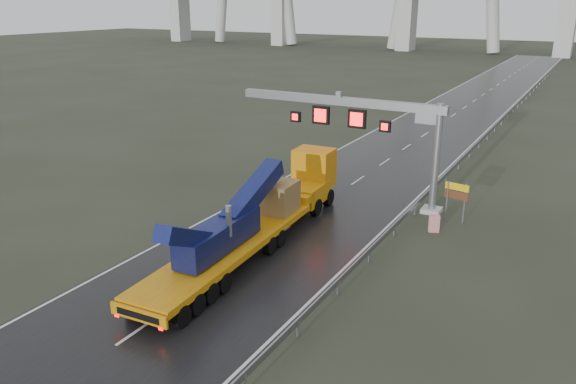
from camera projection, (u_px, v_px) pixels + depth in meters
The scene contains 7 objects.
ground at pixel (169, 309), 25.36m from camera, with size 400.00×400.00×0.00m, color #292D20.
road at pixel (425, 135), 58.33m from camera, with size 11.00×200.00×0.02m, color black.
guardrail at pixel (462, 158), 47.03m from camera, with size 0.20×140.00×1.40m, color slate, non-canonical shape.
sign_gantry at pixel (367, 121), 37.40m from camera, with size 14.90×1.20×7.42m.
heavy_haul_truck at pixel (266, 209), 32.56m from camera, with size 3.89×19.40×4.53m.
exit_sign_pair at pixel (456, 195), 34.79m from camera, with size 1.51×0.30×2.60m.
striped_barrier at pixel (434, 224), 33.72m from camera, with size 0.62×0.33×1.05m, color red.
Camera 1 is at (15.61, -16.77, 13.24)m, focal length 35.00 mm.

